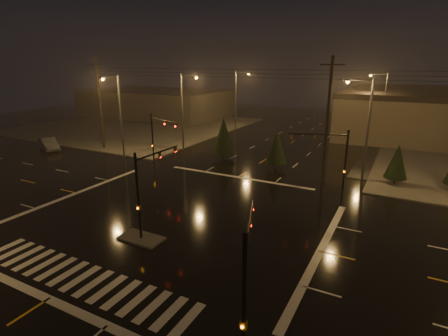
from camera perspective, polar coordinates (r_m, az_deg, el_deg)
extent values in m
plane|color=black|center=(27.33, -7.84, -7.92)|extent=(140.00, 140.00, 0.00)
cube|color=#484540|center=(68.05, -13.92, 6.75)|extent=(36.00, 36.00, 0.12)
cube|color=#484540|center=(24.51, -13.36, -11.10)|extent=(3.00, 1.60, 0.15)
cube|color=beige|center=(21.62, -22.34, -16.29)|extent=(15.00, 2.60, 0.01)
cube|color=beige|center=(20.67, -26.75, -18.55)|extent=(16.00, 0.50, 0.01)
cube|color=beige|center=(36.17, 2.27, -1.50)|extent=(16.00, 0.50, 0.01)
cube|color=#423B3A|center=(79.96, -11.06, 10.35)|extent=(30.00, 18.00, 5.60)
cylinder|color=black|center=(23.31, -13.84, -4.72)|extent=(0.18, 0.18, 6.00)
cylinder|color=black|center=(24.19, -10.75, 2.49)|extent=(0.12, 4.50, 0.12)
imported|color=#594707|center=(25.77, -7.97, 3.38)|extent=(0.16, 0.20, 1.00)
cube|color=#594707|center=(23.57, -13.72, -6.30)|extent=(0.25, 0.18, 0.35)
cylinder|color=black|center=(31.93, 19.18, 0.67)|extent=(0.18, 0.18, 6.00)
cylinder|color=black|center=(30.95, 15.07, 5.31)|extent=(4.74, 1.82, 0.12)
imported|color=#594707|center=(30.75, 10.89, 5.42)|extent=(0.24, 0.22, 1.00)
cube|color=#594707|center=(32.12, 19.06, -0.52)|extent=(0.25, 0.18, 0.35)
cylinder|color=black|center=(40.47, -11.57, 4.54)|extent=(0.18, 0.18, 6.00)
cylinder|color=black|center=(37.92, -9.82, 7.67)|extent=(4.74, 1.82, 0.12)
imported|color=#594707|center=(36.07, -7.87, 7.22)|extent=(0.24, 0.22, 1.00)
cube|color=#594707|center=(40.62, -11.51, 3.58)|extent=(0.25, 0.18, 0.35)
cylinder|color=black|center=(13.36, 3.26, -21.95)|extent=(0.18, 0.18, 6.00)
cylinder|color=black|center=(13.73, 4.12, -8.49)|extent=(1.48, 3.80, 0.12)
imported|color=#594707|center=(15.40, 4.56, -5.82)|extent=(0.22, 0.24, 1.00)
cube|color=#594707|center=(13.81, 3.21, -24.22)|extent=(0.25, 0.18, 0.35)
cylinder|color=#38383A|center=(46.63, -6.83, 8.85)|extent=(0.24, 0.24, 10.00)
cylinder|color=#38383A|center=(45.55, -5.76, 14.76)|extent=(2.40, 0.14, 0.14)
cube|color=#38383A|center=(44.96, -4.55, 14.70)|extent=(0.70, 0.30, 0.18)
sphere|color=#FF9A2D|center=(44.96, -4.54, 14.54)|extent=(0.32, 0.32, 0.32)
cylinder|color=#38383A|center=(60.39, 1.90, 10.75)|extent=(0.24, 0.24, 10.00)
cylinder|color=#38383A|center=(59.56, 3.03, 15.28)|extent=(2.40, 0.14, 0.14)
cube|color=#38383A|center=(59.11, 4.03, 15.20)|extent=(0.70, 0.30, 0.18)
sphere|color=#FF9A2D|center=(59.11, 4.03, 15.08)|extent=(0.32, 0.32, 0.32)
cylinder|color=#38383A|center=(36.73, 22.41, 5.57)|extent=(0.24, 0.24, 10.00)
cylinder|color=#38383A|center=(36.33, 21.35, 13.24)|extent=(2.40, 0.14, 0.14)
cube|color=#38383A|center=(36.49, 19.59, 13.34)|extent=(0.70, 0.30, 0.18)
sphere|color=#FF9A2D|center=(36.49, 19.57, 13.14)|extent=(0.32, 0.32, 0.32)
cylinder|color=#38383A|center=(56.48, 24.62, 8.84)|extent=(0.24, 0.24, 10.00)
cylinder|color=#38383A|center=(56.23, 23.98, 13.82)|extent=(2.40, 0.14, 0.14)
cube|color=#38383A|center=(56.32, 22.84, 13.90)|extent=(0.70, 0.30, 0.18)
sphere|color=#FF9A2D|center=(56.33, 22.82, 13.77)|extent=(0.32, 0.32, 0.32)
cylinder|color=#38383A|center=(44.48, -16.47, 7.90)|extent=(0.24, 0.24, 10.00)
cylinder|color=#38383A|center=(43.20, -18.14, 13.94)|extent=(0.14, 2.40, 0.14)
cube|color=#38383A|center=(42.44, -19.21, 13.73)|extent=(0.30, 0.70, 0.18)
sphere|color=#FF9A2D|center=(42.44, -19.19, 13.56)|extent=(0.32, 0.32, 0.32)
cylinder|color=black|center=(50.35, -19.59, 9.74)|extent=(0.32, 0.32, 12.00)
cube|color=black|center=(50.07, -20.19, 15.64)|extent=(2.20, 0.12, 0.12)
cylinder|color=black|center=(35.10, 16.53, 7.33)|extent=(0.32, 0.32, 12.00)
cube|color=black|center=(34.69, 17.27, 15.82)|extent=(2.20, 0.12, 0.12)
cylinder|color=black|center=(37.73, 26.04, -1.92)|extent=(0.18, 0.18, 0.70)
cone|color=black|center=(37.20, 26.43, 1.00)|extent=(2.11, 2.11, 3.30)
cylinder|color=black|center=(43.20, -0.08, 2.04)|extent=(0.18, 0.18, 0.70)
cone|color=black|center=(42.63, -0.08, 5.31)|extent=(2.78, 2.78, 4.34)
cylinder|color=black|center=(39.29, 8.43, 0.34)|extent=(0.18, 0.18, 0.70)
cone|color=black|center=(38.73, 8.57, 3.49)|extent=(2.39, 2.39, 3.73)
imported|color=#5B6063|center=(53.04, -26.73, 3.54)|extent=(5.27, 3.58, 1.64)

